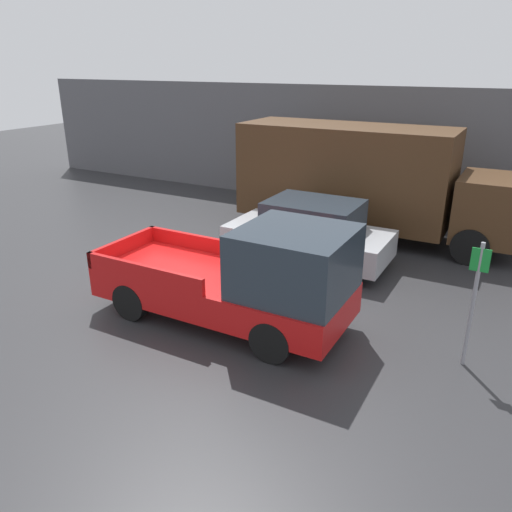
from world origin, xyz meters
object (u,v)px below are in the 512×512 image
newspaper_box (260,183)px  delivery_truck (364,178)px  pickup_truck (246,279)px  car (310,233)px  parking_sign (474,298)px

newspaper_box → delivery_truck: bearing=-28.5°
delivery_truck → newspaper_box: size_ratio=8.16×
pickup_truck → newspaper_box: size_ratio=5.17×
pickup_truck → car: bearing=93.6°
car → newspaper_box: size_ratio=4.16×
parking_sign → delivery_truck: bearing=122.3°
delivery_truck → parking_sign: bearing=-57.7°
pickup_truck → parking_sign: bearing=8.7°
pickup_truck → delivery_truck: (0.22, 6.72, 0.74)m
parking_sign → newspaper_box: 12.57m
pickup_truck → car: 3.77m
pickup_truck → delivery_truck: bearing=88.1°
delivery_truck → newspaper_box: bearing=151.5°
car → parking_sign: (4.32, -3.13, 0.46)m
delivery_truck → parking_sign: (3.86, -6.10, -0.46)m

